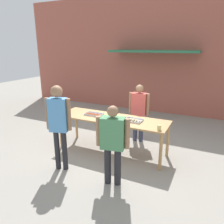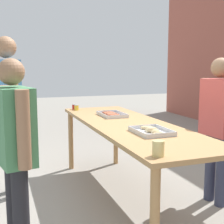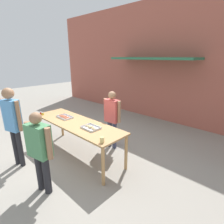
# 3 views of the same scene
# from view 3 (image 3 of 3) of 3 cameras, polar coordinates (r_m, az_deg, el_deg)

# --- Properties ---
(ground_plane) EXTENTS (24.00, 24.00, 0.00)m
(ground_plane) POSITION_cam_3_polar(r_m,az_deg,el_deg) (4.84, -10.91, -13.31)
(ground_plane) COLOR gray
(building_facade_back) EXTENTS (12.00, 1.11, 4.50)m
(building_facade_back) POSITION_cam_3_polar(r_m,az_deg,el_deg) (7.21, 15.28, 15.41)
(building_facade_back) COLOR #A85647
(building_facade_back) RESTS_ON ground
(serving_table) EXTENTS (2.77, 0.84, 0.90)m
(serving_table) POSITION_cam_3_polar(r_m,az_deg,el_deg) (4.48, -11.51, -4.39)
(serving_table) COLOR tan
(serving_table) RESTS_ON ground
(food_tray_sausages) EXTENTS (0.43, 0.28, 0.04)m
(food_tray_sausages) POSITION_cam_3_polar(r_m,az_deg,el_deg) (4.85, -15.15, -1.63)
(food_tray_sausages) COLOR silver
(food_tray_sausages) RESTS_ON serving_table
(food_tray_buns) EXTENTS (0.41, 0.30, 0.06)m
(food_tray_buns) POSITION_cam_3_polar(r_m,az_deg,el_deg) (4.03, -6.90, -5.07)
(food_tray_buns) COLOR silver
(food_tray_buns) RESTS_ON serving_table
(condiment_jar_mustard) EXTENTS (0.06, 0.06, 0.08)m
(condiment_jar_mustard) POSITION_cam_3_polar(r_m,az_deg,el_deg) (5.34, -22.20, -0.33)
(condiment_jar_mustard) COLOR #B22319
(condiment_jar_mustard) RESTS_ON serving_table
(condiment_jar_ketchup) EXTENTS (0.06, 0.06, 0.08)m
(condiment_jar_ketchup) POSITION_cam_3_polar(r_m,az_deg,el_deg) (5.27, -21.69, -0.51)
(condiment_jar_ketchup) COLOR gold
(condiment_jar_ketchup) RESTS_ON serving_table
(beer_cup) EXTENTS (0.09, 0.09, 0.11)m
(beer_cup) POSITION_cam_3_polar(r_m,az_deg,el_deg) (3.37, -3.28, -9.04)
(beer_cup) COLOR #DBC67A
(beer_cup) RESTS_ON serving_table
(person_server_behind_table) EXTENTS (0.56, 0.24, 1.61)m
(person_server_behind_table) POSITION_cam_3_polar(r_m,az_deg,el_deg) (4.71, -0.00, -0.98)
(person_server_behind_table) COLOR #333851
(person_server_behind_table) RESTS_ON ground
(person_customer_holding_hotdog) EXTENTS (0.52, 0.30, 1.85)m
(person_customer_holding_hotdog) POSITION_cam_3_polar(r_m,az_deg,el_deg) (4.42, -29.67, -2.31)
(person_customer_holding_hotdog) COLOR #232328
(person_customer_holding_hotdog) RESTS_ON ground
(person_customer_with_cup) EXTENTS (0.62, 0.33, 1.58)m
(person_customer_with_cup) POSITION_cam_3_polar(r_m,az_deg,el_deg) (3.41, -22.57, -10.55)
(person_customer_with_cup) COLOR #232328
(person_customer_with_cup) RESTS_ON ground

